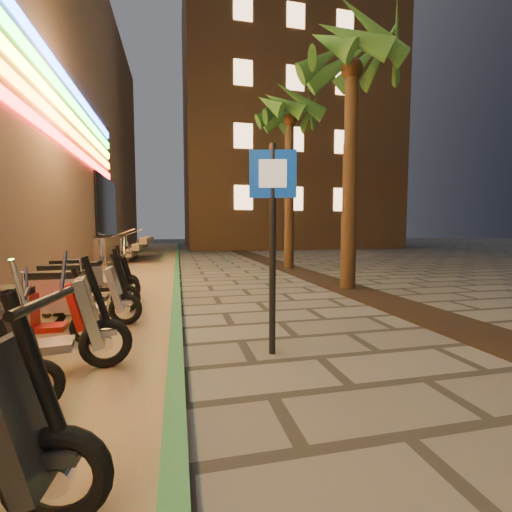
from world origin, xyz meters
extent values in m
cube|color=#8C7251|center=(-2.60, 10.00, 0.01)|extent=(3.40, 60.00, 0.01)
cube|color=#276A3E|center=(-0.90, 10.00, 0.05)|extent=(0.18, 60.00, 0.10)
cube|color=black|center=(3.60, 5.00, 0.01)|extent=(1.20, 40.00, 0.02)
cube|color=black|center=(-4.45, 18.00, 2.80)|extent=(0.08, 5.00, 3.00)
cube|color=gray|center=(-6.50, 18.00, 0.60)|extent=(5.00, 6.00, 1.20)
cube|color=gray|center=(-3.50, 18.00, 0.15)|extent=(0.35, 5.00, 0.30)
cube|color=gray|center=(-3.15, 18.00, 0.45)|extent=(0.35, 5.00, 0.30)
cube|color=gray|center=(-2.80, 18.00, 0.75)|extent=(0.35, 5.00, 0.30)
cube|color=gray|center=(-2.45, 18.00, 1.05)|extent=(0.35, 5.00, 0.30)
cylinder|color=silver|center=(-3.90, 16.00, 1.25)|extent=(2.09, 0.06, 0.81)
cylinder|color=silver|center=(-3.90, 20.00, 1.25)|extent=(2.09, 0.06, 0.81)
cube|color=brown|center=(9.00, 32.00, 12.50)|extent=(18.00, 16.00, 25.00)
cube|color=#FFC78C|center=(4.00, 23.97, 4.00)|extent=(1.40, 0.06, 1.80)
cube|color=#FFC78C|center=(8.00, 23.97, 4.00)|extent=(1.40, 0.06, 1.80)
cube|color=#FFC78C|center=(12.00, 23.97, 4.00)|extent=(1.40, 0.06, 1.80)
cube|color=#FFC78C|center=(4.00, 23.97, 8.50)|extent=(1.40, 0.06, 1.80)
cube|color=#FFC78C|center=(8.00, 23.97, 8.50)|extent=(1.40, 0.06, 1.80)
cube|color=#FFC78C|center=(12.00, 23.97, 8.50)|extent=(1.40, 0.06, 1.80)
cube|color=#FFC78C|center=(4.00, 23.97, 13.00)|extent=(1.40, 0.06, 1.80)
cube|color=#FFC78C|center=(8.00, 23.97, 13.00)|extent=(1.40, 0.06, 1.80)
cube|color=#FFC78C|center=(12.00, 23.97, 13.00)|extent=(1.40, 0.06, 1.80)
cube|color=#FFC78C|center=(4.00, 23.97, 17.50)|extent=(1.40, 0.06, 1.80)
cube|color=#FFC78C|center=(8.00, 23.97, 17.50)|extent=(1.40, 0.06, 1.80)
cube|color=#FFC78C|center=(12.00, 23.97, 17.50)|extent=(1.40, 0.06, 1.80)
cylinder|color=#472D19|center=(3.60, 7.00, 2.85)|extent=(0.40, 0.40, 5.70)
sphere|color=#472D19|center=(3.60, 7.00, 5.70)|extent=(0.56, 0.56, 0.56)
cone|color=#284A17|center=(4.49, 7.00, 6.15)|extent=(0.60, 1.93, 1.52)
cone|color=#284A17|center=(4.28, 7.57, 6.15)|extent=(1.70, 1.86, 1.52)
cone|color=#284A17|center=(3.75, 7.87, 6.15)|extent=(2.00, 0.93, 1.52)
cone|color=#284A17|center=(3.16, 7.77, 6.15)|extent=(1.97, 1.48, 1.52)
cone|color=#284A17|center=(2.77, 7.30, 6.15)|extent=(1.22, 2.02, 1.52)
cone|color=#284A17|center=(2.77, 6.70, 6.15)|extent=(1.22, 2.02, 1.52)
cone|color=#284A17|center=(3.16, 6.23, 6.15)|extent=(1.97, 1.48, 1.52)
cone|color=#284A17|center=(3.75, 6.13, 6.15)|extent=(2.00, 0.93, 1.52)
cone|color=#284A17|center=(4.28, 6.43, 6.15)|extent=(1.70, 1.86, 1.52)
cylinder|color=#472D19|center=(3.60, 12.00, 2.98)|extent=(0.40, 0.40, 5.95)
sphere|color=#472D19|center=(3.60, 12.00, 5.95)|extent=(0.56, 0.56, 0.56)
cone|color=#284A17|center=(4.49, 12.00, 6.40)|extent=(0.60, 1.93, 1.52)
cone|color=#284A17|center=(4.28, 12.57, 6.40)|extent=(1.70, 1.86, 1.52)
cone|color=#284A17|center=(3.75, 12.87, 6.40)|extent=(2.00, 0.93, 1.52)
cone|color=#284A17|center=(3.16, 12.77, 6.40)|extent=(1.97, 1.48, 1.52)
cone|color=#284A17|center=(2.77, 12.30, 6.40)|extent=(1.22, 2.02, 1.52)
cone|color=#284A17|center=(2.77, 11.70, 6.40)|extent=(1.22, 2.02, 1.52)
cone|color=#284A17|center=(3.16, 11.23, 6.40)|extent=(1.97, 1.48, 1.52)
cone|color=#284A17|center=(3.75, 11.13, 6.40)|extent=(2.00, 0.93, 1.52)
cone|color=#284A17|center=(4.28, 11.43, 6.40)|extent=(1.70, 1.86, 1.52)
cylinder|color=black|center=(0.30, 2.76, 1.31)|extent=(0.08, 0.08, 2.63)
cube|color=#0B3899|center=(0.30, 2.75, 2.26)|extent=(0.57, 0.18, 0.58)
cube|color=white|center=(0.29, 2.72, 2.26)|extent=(0.33, 0.11, 0.34)
torus|color=black|center=(-1.49, 0.53, 0.28)|extent=(0.57, 0.16, 0.57)
cylinder|color=silver|center=(-1.49, 0.53, 0.28)|extent=(0.16, 0.12, 0.15)
cube|color=#232628|center=(-1.64, 0.54, 0.65)|extent=(0.33, 0.46, 0.77)
cylinder|color=black|center=(-1.56, 0.54, 0.87)|extent=(0.30, 0.10, 0.81)
cylinder|color=black|center=(-1.51, 0.53, 1.22)|extent=(0.10, 0.63, 0.05)
cube|color=#232628|center=(-1.49, 0.53, 0.41)|extent=(0.25, 0.17, 0.07)
torus|color=black|center=(-2.07, 1.81, 0.24)|extent=(0.50, 0.24, 0.49)
cylinder|color=silver|center=(-2.07, 1.81, 0.24)|extent=(0.15, 0.13, 0.13)
cube|color=black|center=(-2.20, 1.77, 0.57)|extent=(0.35, 0.44, 0.66)
cylinder|color=black|center=(-2.13, 1.79, 0.75)|extent=(0.27, 0.14, 0.70)
cylinder|color=black|center=(-2.09, 1.80, 1.06)|extent=(0.21, 0.53, 0.04)
cube|color=black|center=(-2.07, 1.81, 0.36)|extent=(0.24, 0.19, 0.06)
torus|color=black|center=(-1.67, 2.74, 0.29)|extent=(0.59, 0.21, 0.58)
cylinder|color=silver|center=(-1.67, 2.74, 0.29)|extent=(0.17, 0.14, 0.15)
cube|color=#9A9CA2|center=(-2.29, 2.63, 0.33)|extent=(0.66, 0.47, 0.09)
cube|color=#9A9CA2|center=(-1.82, 2.72, 0.66)|extent=(0.37, 0.49, 0.78)
cylinder|color=black|center=(-1.75, 2.73, 0.89)|extent=(0.31, 0.13, 0.82)
cylinder|color=black|center=(-1.69, 2.74, 1.24)|extent=(0.16, 0.64, 0.05)
cube|color=#9A9CA2|center=(-1.67, 2.74, 0.42)|extent=(0.27, 0.19, 0.07)
torus|color=black|center=(-3.10, 3.62, 0.24)|extent=(0.48, 0.10, 0.48)
cylinder|color=silver|center=(-3.10, 3.62, 0.24)|extent=(0.13, 0.09, 0.13)
torus|color=black|center=(-2.07, 3.64, 0.24)|extent=(0.48, 0.10, 0.48)
cylinder|color=silver|center=(-2.07, 3.64, 0.24)|extent=(0.13, 0.09, 0.13)
cube|color=maroon|center=(-2.59, 3.63, 0.27)|extent=(0.51, 0.32, 0.07)
cube|color=maroon|center=(-3.02, 3.62, 0.50)|extent=(0.65, 0.36, 0.46)
cube|color=black|center=(-3.02, 3.62, 0.77)|extent=(0.57, 0.30, 0.11)
cube|color=maroon|center=(-2.20, 3.64, 0.55)|extent=(0.25, 0.37, 0.64)
cylinder|color=black|center=(-2.14, 3.64, 0.73)|extent=(0.25, 0.07, 0.68)
cylinder|color=black|center=(-2.09, 3.64, 1.02)|extent=(0.05, 0.53, 0.04)
cube|color=maroon|center=(-2.07, 3.64, 0.35)|extent=(0.20, 0.13, 0.05)
torus|color=black|center=(-2.87, 4.54, 0.27)|extent=(0.54, 0.11, 0.54)
cylinder|color=silver|center=(-2.87, 4.54, 0.27)|extent=(0.15, 0.11, 0.14)
torus|color=black|center=(-1.71, 4.56, 0.27)|extent=(0.54, 0.11, 0.54)
cylinder|color=silver|center=(-1.71, 4.56, 0.27)|extent=(0.15, 0.11, 0.14)
cube|color=silver|center=(-2.30, 4.55, 0.31)|extent=(0.57, 0.36, 0.08)
cube|color=silver|center=(-2.79, 4.54, 0.57)|extent=(0.73, 0.41, 0.52)
cube|color=black|center=(-2.79, 4.54, 0.87)|extent=(0.65, 0.34, 0.12)
cube|color=silver|center=(-1.86, 4.55, 0.62)|extent=(0.28, 0.42, 0.72)
cylinder|color=black|center=(-1.79, 4.56, 0.82)|extent=(0.28, 0.08, 0.76)
cylinder|color=black|center=(-1.74, 4.56, 1.15)|extent=(0.06, 0.60, 0.05)
cube|color=silver|center=(-1.71, 4.56, 0.39)|extent=(0.23, 0.15, 0.06)
torus|color=black|center=(-3.02, 5.44, 0.27)|extent=(0.55, 0.12, 0.55)
cylinder|color=silver|center=(-3.02, 5.44, 0.27)|extent=(0.15, 0.11, 0.15)
torus|color=black|center=(-1.84, 5.48, 0.27)|extent=(0.55, 0.12, 0.55)
cylinder|color=silver|center=(-1.84, 5.48, 0.27)|extent=(0.15, 0.11, 0.15)
cube|color=#242729|center=(-2.44, 5.46, 0.32)|extent=(0.59, 0.38, 0.08)
cube|color=#242729|center=(-2.94, 5.45, 0.58)|extent=(0.75, 0.43, 0.53)
cube|color=black|center=(-2.94, 5.45, 0.89)|extent=(0.67, 0.36, 0.13)
cube|color=#242729|center=(-1.99, 5.48, 0.63)|extent=(0.30, 0.43, 0.74)
cylinder|color=black|center=(-1.91, 5.48, 0.84)|extent=(0.29, 0.08, 0.78)
cylinder|color=black|center=(-1.86, 5.48, 1.18)|extent=(0.07, 0.61, 0.05)
cube|color=#242729|center=(-1.84, 5.48, 0.40)|extent=(0.24, 0.16, 0.06)
torus|color=black|center=(-3.13, 6.29, 0.28)|extent=(0.57, 0.23, 0.56)
cylinder|color=silver|center=(-3.13, 6.29, 0.28)|extent=(0.17, 0.14, 0.15)
torus|color=black|center=(-1.95, 6.56, 0.28)|extent=(0.57, 0.23, 0.56)
cylinder|color=silver|center=(-1.95, 6.56, 0.28)|extent=(0.17, 0.14, 0.15)
cube|color=black|center=(-2.55, 6.42, 0.32)|extent=(0.66, 0.49, 0.09)
cube|color=black|center=(-3.04, 6.31, 0.59)|extent=(0.83, 0.57, 0.54)
cube|color=black|center=(-3.04, 6.31, 0.91)|extent=(0.73, 0.49, 0.13)
cube|color=black|center=(-2.10, 6.52, 0.65)|extent=(0.38, 0.48, 0.76)
cylinder|color=black|center=(-2.02, 6.54, 0.86)|extent=(0.30, 0.14, 0.80)
cylinder|color=black|center=(-1.97, 6.55, 1.21)|extent=(0.19, 0.62, 0.05)
cube|color=black|center=(-1.95, 6.56, 0.41)|extent=(0.26, 0.20, 0.06)
torus|color=black|center=(-3.02, 7.34, 0.24)|extent=(0.48, 0.22, 0.47)
cylinder|color=silver|center=(-3.02, 7.34, 0.24)|extent=(0.15, 0.12, 0.13)
torus|color=black|center=(-2.04, 7.62, 0.24)|extent=(0.48, 0.22, 0.47)
cylinder|color=silver|center=(-2.04, 7.62, 0.24)|extent=(0.15, 0.12, 0.13)
cube|color=#A09FA6|center=(-2.54, 7.48, 0.27)|extent=(0.57, 0.44, 0.07)
cube|color=#A09FA6|center=(-2.95, 7.36, 0.50)|extent=(0.71, 0.51, 0.45)
cube|color=black|center=(-2.95, 7.36, 0.76)|extent=(0.62, 0.44, 0.11)
cube|color=#A09FA6|center=(-2.16, 7.59, 0.54)|extent=(0.33, 0.42, 0.64)
cylinder|color=black|center=(-2.10, 7.60, 0.73)|extent=(0.26, 0.13, 0.67)
cylinder|color=black|center=(-2.06, 7.62, 1.02)|extent=(0.18, 0.52, 0.04)
cube|color=#A09FA6|center=(-2.04, 7.62, 0.34)|extent=(0.23, 0.18, 0.05)
camera|label=1|loc=(-0.86, -1.35, 1.58)|focal=24.00mm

